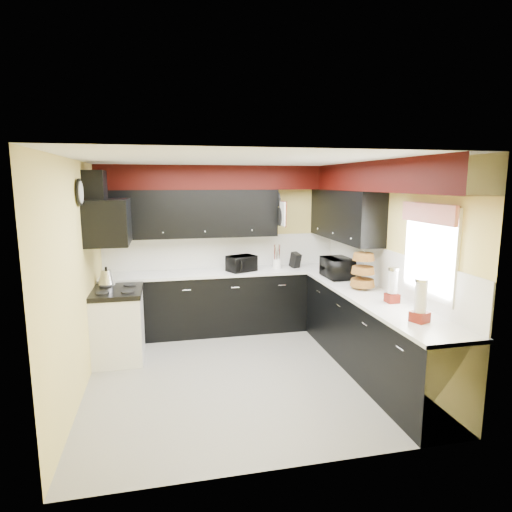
{
  "coord_description": "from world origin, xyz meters",
  "views": [
    {
      "loc": [
        -0.89,
        -4.76,
        2.26
      ],
      "look_at": [
        0.28,
        0.61,
        1.31
      ],
      "focal_mm": 30.0,
      "sensor_mm": 36.0,
      "label": 1
    }
  ],
  "objects_px": {
    "toaster_oven": "(242,263)",
    "microwave": "(338,268)",
    "knife_block": "(295,260)",
    "kettle": "(106,278)",
    "utensil_crock": "(277,264)"
  },
  "relations": [
    {
      "from": "toaster_oven",
      "to": "knife_block",
      "type": "xyz_separation_m",
      "value": [
        0.86,
        0.07,
        0.0
      ]
    },
    {
      "from": "utensil_crock",
      "to": "knife_block",
      "type": "xyz_separation_m",
      "value": [
        0.29,
        -0.02,
        0.05
      ]
    },
    {
      "from": "toaster_oven",
      "to": "knife_block",
      "type": "height_order",
      "value": "same"
    },
    {
      "from": "kettle",
      "to": "toaster_oven",
      "type": "bearing_deg",
      "value": 11.82
    },
    {
      "from": "microwave",
      "to": "knife_block",
      "type": "relative_size",
      "value": 2.15
    },
    {
      "from": "utensil_crock",
      "to": "kettle",
      "type": "distance_m",
      "value": 2.51
    },
    {
      "from": "utensil_crock",
      "to": "knife_block",
      "type": "bearing_deg",
      "value": -3.28
    },
    {
      "from": "knife_block",
      "to": "kettle",
      "type": "relative_size",
      "value": 1.07
    },
    {
      "from": "toaster_oven",
      "to": "microwave",
      "type": "bearing_deg",
      "value": -54.26
    },
    {
      "from": "toaster_oven",
      "to": "microwave",
      "type": "height_order",
      "value": "microwave"
    },
    {
      "from": "utensil_crock",
      "to": "kettle",
      "type": "xyz_separation_m",
      "value": [
        -2.46,
        -0.48,
        0.01
      ]
    },
    {
      "from": "knife_block",
      "to": "kettle",
      "type": "bearing_deg",
      "value": 170.25
    },
    {
      "from": "toaster_oven",
      "to": "knife_block",
      "type": "distance_m",
      "value": 0.86
    },
    {
      "from": "microwave",
      "to": "utensil_crock",
      "type": "height_order",
      "value": "microwave"
    },
    {
      "from": "toaster_oven",
      "to": "kettle",
      "type": "bearing_deg",
      "value": 168.18
    }
  ]
}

